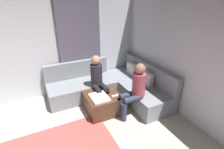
{
  "coord_description": "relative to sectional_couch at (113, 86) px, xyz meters",
  "views": [
    {
      "loc": [
        1.4,
        0.13,
        2.4
      ],
      "look_at": [
        -1.63,
        1.63,
        0.85
      ],
      "focal_mm": 26.98,
      "sensor_mm": 36.0,
      "label": 1
    }
  ],
  "objects": [
    {
      "name": "folded_blanket",
      "position": [
        0.59,
        -0.62,
        0.16
      ],
      "size": [
        0.44,
        0.36,
        0.04
      ],
      "primitive_type": "cube",
      "color": "white",
      "rests_on": "ottoman"
    },
    {
      "name": "ottoman",
      "position": [
        0.49,
        -0.5,
        -0.07
      ],
      "size": [
        0.76,
        0.76,
        0.42
      ],
      "primitive_type": "cube",
      "color": "#4C2D1E",
      "rests_on": "ground_plane"
    },
    {
      "name": "game_remote",
      "position": [
        0.67,
        -0.28,
        0.15
      ],
      "size": [
        0.05,
        0.15,
        0.02
      ],
      "primitive_type": "cube",
      "color": "white",
      "rests_on": "ottoman"
    },
    {
      "name": "coffee_mug",
      "position": [
        0.27,
        -0.32,
        0.19
      ],
      "size": [
        0.08,
        0.08,
        0.1
      ],
      "primitive_type": "cylinder",
      "color": "#334C72",
      "rests_on": "ottoman"
    },
    {
      "name": "person_on_couch_back",
      "position": [
        0.92,
        0.06,
        0.38
      ],
      "size": [
        0.3,
        0.6,
        1.2
      ],
      "rotation": [
        0.0,
        0.0,
        3.14
      ],
      "color": "#2D3347",
      "rests_on": "ground_plane"
    },
    {
      "name": "person_on_couch_side",
      "position": [
        0.15,
        -0.46,
        0.38
      ],
      "size": [
        0.6,
        0.3,
        1.2
      ],
      "rotation": [
        0.0,
        0.0,
        -1.57
      ],
      "color": "black",
      "rests_on": "ground_plane"
    },
    {
      "name": "wall_left",
      "position": [
        -0.86,
        -1.88,
        1.07
      ],
      "size": [
        0.12,
        6.0,
        2.7
      ],
      "primitive_type": "cube",
      "color": "silver",
      "rests_on": "ground_plane"
    },
    {
      "name": "sectional_couch",
      "position": [
        0.0,
        0.0,
        0.0
      ],
      "size": [
        2.1,
        2.55,
        0.87
      ],
      "color": "gray",
      "rests_on": "ground_plane"
    },
    {
      "name": "curtain_panel",
      "position": [
        -0.76,
        -0.58,
        0.97
      ],
      "size": [
        0.06,
        1.1,
        2.5
      ],
      "primitive_type": "cube",
      "color": "#595166",
      "rests_on": "ground_plane"
    }
  ]
}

